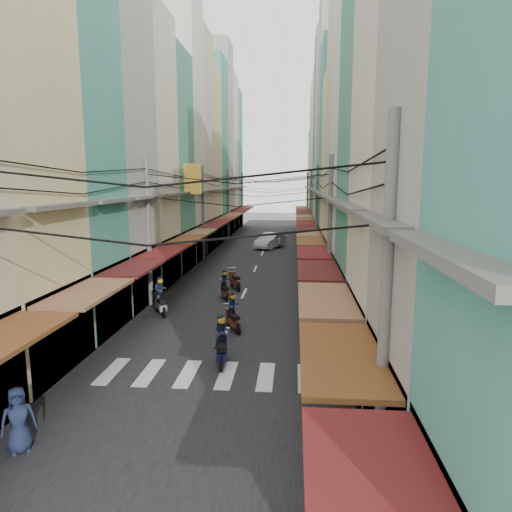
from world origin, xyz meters
The scene contains 15 objects.
ground centered at (0.00, 0.00, 0.00)m, with size 160.00×160.00×0.00m, color #61615C.
road centered at (0.00, 20.00, 0.01)m, with size 10.00×80.00×0.02m, color black.
sidewalk_left centered at (-6.50, 20.00, 0.03)m, with size 3.00×80.00×0.06m, color slate.
sidewalk_right centered at (6.50, 20.00, 0.03)m, with size 3.00×80.00×0.06m, color slate.
crosswalk centered at (0.00, -6.00, 0.03)m, with size 7.55×2.40×0.01m.
building_row_left centered at (-7.92, 16.56, 9.78)m, with size 7.80×67.67×23.70m.
building_row_right centered at (7.92, 16.45, 9.41)m, with size 7.80×68.98×22.59m.
utility_poles centered at (0.00, 15.01, 6.59)m, with size 10.20×66.13×8.20m.
white_car centered at (0.58, 25.52, 0.00)m, with size 5.52×2.16×1.95m, color silver.
bicycle centered at (5.85, 2.19, 0.00)m, with size 0.57×1.52×1.04m, color black.
moving_scooters centered at (-0.62, 2.49, 0.55)m, with size 7.90×32.68×1.98m.
parked_scooters centered at (4.49, -2.77, 0.45)m, with size 12.71×15.15×0.96m.
pedestrians centered at (-4.22, 1.43, 1.04)m, with size 13.62×23.90×2.20m.
market_umbrella centered at (5.60, -5.48, 1.98)m, with size 2.13×2.13×2.25m.
traffic_sign centered at (5.95, -5.47, 1.88)m, with size 0.10×0.57×2.62m.
Camera 1 is at (3.03, -21.15, 6.82)m, focal length 32.00 mm.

